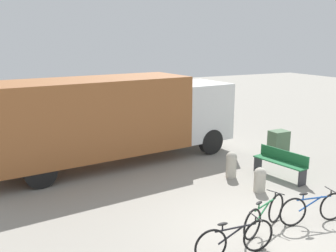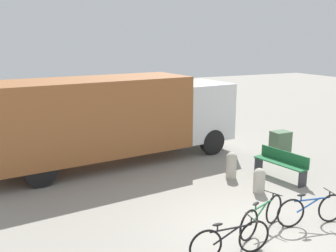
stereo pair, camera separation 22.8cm
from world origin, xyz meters
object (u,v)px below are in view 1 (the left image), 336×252
Objects in this scene: bollard_far_bench at (231,164)px; bollard_near_bench at (260,179)px; bicycle_far at (313,208)px; bicycle_near at (235,240)px; bicycle_middle at (265,215)px; delivery_truck at (112,116)px; park_bench at (281,162)px; utility_box at (278,143)px.

bollard_near_bench is at bearing -87.58° from bollard_far_bench.
bollard_near_bench is (0.14, 2.00, 0.00)m from bicycle_far.
bicycle_middle is (1.21, 0.55, 0.00)m from bicycle_near.
delivery_truck is 5.60m from park_bench.
bollard_near_bench is at bearing -140.37° from utility_box.
park_bench is 1.03× the size of bicycle_near.
bollard_near_bench is at bearing 97.07° from bicycle_far.
bollard_far_bench reaches higher than bicycle_far.
utility_box is at bearing 23.93° from bicycle_middle.
bollard_far_bench reaches higher than bicycle_near.
bicycle_near is 2.44m from bicycle_far.
utility_box is at bearing 46.04° from bicycle_near.
bicycle_near is 3.45m from bollard_near_bench.
bollard_far_bench is (0.09, 3.26, 0.07)m from bicycle_far.
bicycle_far reaches higher than bollard_near_bench.
bollard_near_bench is (2.56, 2.32, 0.00)m from bicycle_near.
bicycle_far is at bearing -91.54° from bollard_far_bench.
park_bench is at bearing -26.63° from bollard_far_bench.
delivery_truck is 4.21m from bollard_far_bench.
bicycle_far is at bearing 12.67° from bicycle_near.
bicycle_near is 1.33m from bicycle_middle.
bicycle_far is at bearing 141.13° from park_bench.
bicycle_middle is 1.23m from bicycle_far.
bollard_near_bench is (2.82, -4.20, -1.25)m from delivery_truck.
bollard_near_bench is at bearing 32.00° from bicycle_middle.
bollard_near_bench is 0.75× the size of utility_box.
bicycle_near is at bearing -161.39° from bicycle_far.
bicycle_near is at bearing -137.80° from bollard_near_bench.
park_bench is at bearing 21.03° from bicycle_middle.
park_bench is 3.54m from bicycle_middle.
bicycle_middle is 1.78× the size of utility_box.
bicycle_near and bicycle_far have the same top height.
bicycle_near is at bearing 117.15° from park_bench.
bicycle_near is (0.27, -6.52, -1.25)m from delivery_truck.
utility_box reaches higher than bollard_far_bench.
bollard_far_bench is (2.77, -2.94, -1.19)m from delivery_truck.
bicycle_middle is 2.22m from bollard_near_bench.
bicycle_middle is at bearing 29.69° from bicycle_near.
bicycle_middle is at bearing -135.42° from utility_box.
park_bench is 1.93× the size of utility_box.
delivery_truck is 6.64m from bicycle_near.
bicycle_far is (-1.43, -2.58, -0.12)m from park_bench.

